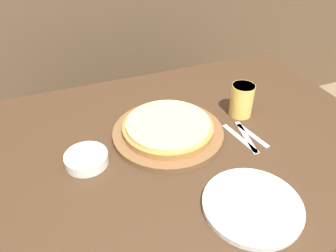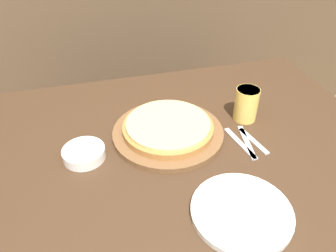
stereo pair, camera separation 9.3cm
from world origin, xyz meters
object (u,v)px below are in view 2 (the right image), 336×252
(pizza_on_board, at_px, (168,129))
(dinner_plate, at_px, (241,212))
(dinner_knife, at_px, (247,142))
(spoon, at_px, (253,141))
(beer_glass, at_px, (246,103))
(side_bowl, at_px, (84,153))
(fork, at_px, (240,143))

(pizza_on_board, xyz_separation_m, dinner_plate, (0.10, -0.39, -0.02))
(dinner_knife, height_order, spoon, same)
(pizza_on_board, relative_size, spoon, 2.56)
(beer_glass, height_order, side_bowl, beer_glass)
(dinner_plate, relative_size, dinner_knife, 1.54)
(pizza_on_board, xyz_separation_m, dinner_knife, (0.25, -0.11, -0.02))
(spoon, bearing_deg, dinner_plate, -122.77)
(side_bowl, distance_m, fork, 0.53)
(side_bowl, bearing_deg, fork, -7.65)
(side_bowl, bearing_deg, dinner_plate, -41.06)
(side_bowl, relative_size, spoon, 0.90)
(pizza_on_board, height_order, side_bowl, pizza_on_board)
(dinner_plate, bearing_deg, spoon, 57.23)
(pizza_on_board, bearing_deg, spoon, -22.32)
(beer_glass, height_order, dinner_plate, beer_glass)
(side_bowl, relative_size, dinner_knife, 0.77)
(fork, height_order, dinner_knife, same)
(pizza_on_board, distance_m, fork, 0.26)
(beer_glass, relative_size, spoon, 0.83)
(beer_glass, xyz_separation_m, fork, (-0.08, -0.14, -0.07))
(side_bowl, bearing_deg, spoon, -7.00)
(pizza_on_board, bearing_deg, fork, -26.56)
(dinner_plate, relative_size, side_bowl, 2.01)
(pizza_on_board, relative_size, side_bowl, 2.85)
(pizza_on_board, bearing_deg, side_bowl, -171.62)
(beer_glass, height_order, fork, beer_glass)
(dinner_plate, relative_size, fork, 1.54)
(dinner_knife, bearing_deg, side_bowl, 172.69)
(pizza_on_board, height_order, spoon, pizza_on_board)
(side_bowl, xyz_separation_m, fork, (0.53, -0.07, -0.02))
(fork, xyz_separation_m, spoon, (0.05, 0.00, 0.00))
(dinner_knife, distance_m, spoon, 0.02)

